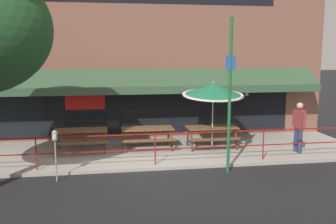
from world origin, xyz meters
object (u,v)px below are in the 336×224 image
(picnic_table_left, at_px, (81,134))
(pedestrian_walking, at_px, (299,125))
(patio_umbrella_right, at_px, (213,90))
(street_sign_pole, at_px, (230,95))
(parking_meter_near, at_px, (55,140))
(picnic_table_right, at_px, (212,131))
(picnic_table_centre, at_px, (147,132))

(picnic_table_left, bearing_deg, pedestrian_walking, -9.92)
(patio_umbrella_right, height_order, street_sign_pole, street_sign_pole)
(parking_meter_near, xyz_separation_m, street_sign_pole, (4.85, 0.04, 1.13))
(picnic_table_right, height_order, parking_meter_near, parking_meter_near)
(picnic_table_left, bearing_deg, picnic_table_right, -2.76)
(picnic_table_centre, bearing_deg, pedestrian_walking, -13.84)
(picnic_table_right, bearing_deg, pedestrian_walking, -21.10)
(picnic_table_right, relative_size, pedestrian_walking, 1.05)
(picnic_table_left, bearing_deg, parking_meter_near, -99.97)
(pedestrian_walking, xyz_separation_m, parking_meter_near, (-7.79, -1.45, 0.09))
(picnic_table_left, height_order, picnic_table_centre, same)
(patio_umbrella_right, bearing_deg, street_sign_pole, -94.63)
(picnic_table_left, height_order, parking_meter_near, parking_meter_near)
(pedestrian_walking, height_order, street_sign_pole, street_sign_pole)
(patio_umbrella_right, bearing_deg, picnic_table_left, 176.35)
(parking_meter_near, bearing_deg, picnic_table_right, 26.47)
(pedestrian_walking, distance_m, parking_meter_near, 7.92)
(picnic_table_left, bearing_deg, picnic_table_centre, -1.00)
(street_sign_pole, bearing_deg, parking_meter_near, -179.56)
(street_sign_pole, bearing_deg, patio_umbrella_right, 85.37)
(picnic_table_right, relative_size, street_sign_pole, 0.41)
(picnic_table_right, xyz_separation_m, pedestrian_walking, (2.74, -1.06, 0.35))
(picnic_table_left, distance_m, parking_meter_near, 2.81)
(picnic_table_right, height_order, patio_umbrella_right, patio_umbrella_right)
(picnic_table_left, xyz_separation_m, picnic_table_centre, (2.28, -0.04, 0.00))
(picnic_table_centre, distance_m, pedestrian_walking, 5.19)
(picnic_table_right, distance_m, parking_meter_near, 5.65)
(patio_umbrella_right, bearing_deg, picnic_table_centre, 173.71)
(parking_meter_near, height_order, street_sign_pole, street_sign_pole)
(picnic_table_right, xyz_separation_m, patio_umbrella_right, (0.00, -0.07, 1.47))
(picnic_table_centre, relative_size, parking_meter_near, 1.27)
(picnic_table_centre, distance_m, picnic_table_right, 2.29)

